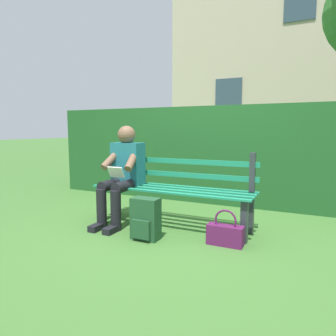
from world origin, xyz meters
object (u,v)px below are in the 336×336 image
object	(u,v)px
park_bench	(174,189)
backpack	(145,219)
handbag	(225,234)
person_seated	(123,172)

from	to	relation	value
park_bench	backpack	size ratio (longest dim) A/B	4.39
park_bench	handbag	bearing A→B (deg)	153.55
park_bench	backpack	xyz separation A→B (m)	(0.07, 0.56, -0.23)
person_seated	backpack	distance (m)	0.79
person_seated	handbag	bearing A→B (deg)	171.53
backpack	person_seated	bearing A→B (deg)	-35.99
backpack	handbag	bearing A→B (deg)	-166.31
handbag	backpack	bearing A→B (deg)	13.69
backpack	handbag	world-z (taller)	backpack
park_bench	handbag	distance (m)	0.88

